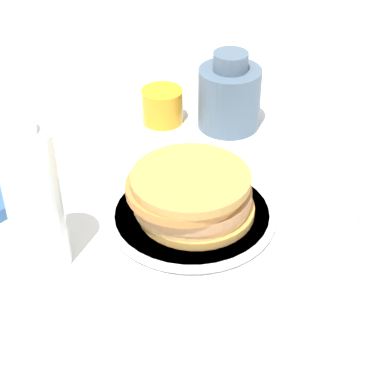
# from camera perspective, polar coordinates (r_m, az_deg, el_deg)

# --- Properties ---
(ground_plane) EXTENTS (4.00, 4.00, 0.00)m
(ground_plane) POSITION_cam_1_polar(r_m,az_deg,el_deg) (0.89, 1.10, -3.41)
(ground_plane) COLOR white
(plate) EXTENTS (0.24, 0.24, 0.01)m
(plate) POSITION_cam_1_polar(r_m,az_deg,el_deg) (0.90, -0.00, -2.04)
(plate) COLOR silver
(plate) RESTS_ON ground_plane
(pancake_stack) EXTENTS (0.18, 0.17, 0.07)m
(pancake_stack) POSITION_cam_1_polar(r_m,az_deg,el_deg) (0.88, -0.06, -0.15)
(pancake_stack) COLOR gold
(pancake_stack) RESTS_ON plate
(juice_glass) EXTENTS (0.07, 0.07, 0.06)m
(juice_glass) POSITION_cam_1_polar(r_m,az_deg,el_deg) (1.12, -2.64, 7.65)
(juice_glass) COLOR orange
(juice_glass) RESTS_ON ground_plane
(cream_jug) EXTENTS (0.11, 0.11, 0.14)m
(cream_jug) POSITION_cam_1_polar(r_m,az_deg,el_deg) (1.10, 3.34, 8.57)
(cream_jug) COLOR #4C6075
(cream_jug) RESTS_ON ground_plane
(water_bottle_near) EXTENTS (0.07, 0.07, 0.21)m
(water_bottle_near) POSITION_cam_1_polar(r_m,az_deg,el_deg) (0.80, -13.86, -0.70)
(water_bottle_near) COLOR silver
(water_bottle_near) RESTS_ON ground_plane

